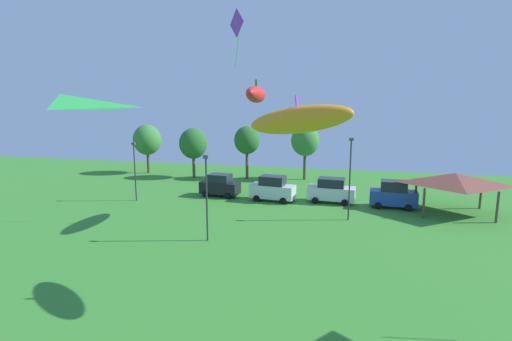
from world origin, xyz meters
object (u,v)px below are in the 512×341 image
(treeline_tree_3, at_px, (305,141))
(treeline_tree_0, at_px, (147,140))
(treeline_tree_1, at_px, (193,144))
(parked_car_rightmost_in_row, at_px, (393,195))
(light_post_0, at_px, (207,193))
(kite_flying_1, at_px, (298,120))
(parked_car_third_from_left, at_px, (331,191))
(kite_flying_4, at_px, (237,25))
(parked_car_leftmost, at_px, (220,185))
(light_post_2, at_px, (350,175))
(kite_flying_9, at_px, (62,123))
(treeline_tree_2, at_px, (247,140))
(kite_flying_6, at_px, (256,95))
(park_pavilion, at_px, (455,179))
(light_post_1, at_px, (135,168))
(parked_car_second_from_left, at_px, (273,189))

(treeline_tree_3, bearing_deg, treeline_tree_0, -178.80)
(treeline_tree_0, relative_size, treeline_tree_1, 1.04)
(parked_car_rightmost_in_row, height_order, light_post_0, light_post_0)
(light_post_0, bearing_deg, kite_flying_1, -43.05)
(parked_car_third_from_left, relative_size, light_post_0, 0.75)
(kite_flying_4, height_order, parked_car_rightmost_in_row, kite_flying_4)
(parked_car_leftmost, height_order, light_post_2, light_post_2)
(parked_car_third_from_left, height_order, light_post_0, light_post_0)
(kite_flying_9, distance_m, treeline_tree_2, 38.91)
(kite_flying_1, relative_size, light_post_2, 0.85)
(parked_car_leftmost, bearing_deg, kite_flying_6, -47.52)
(park_pavilion, height_order, treeline_tree_3, treeline_tree_3)
(kite_flying_1, relative_size, kite_flying_4, 1.33)
(light_post_2, xyz_separation_m, treeline_tree_1, (-19.54, 14.25, 0.55))
(light_post_1, bearing_deg, light_post_2, -4.75)
(light_post_2, distance_m, treeline_tree_0, 31.15)
(park_pavilion, bearing_deg, parked_car_third_from_left, 173.13)
(kite_flying_6, height_order, kite_flying_9, kite_flying_6)
(kite_flying_6, relative_size, treeline_tree_3, 0.85)
(parked_car_third_from_left, bearing_deg, kite_flying_4, -128.70)
(kite_flying_9, distance_m, parked_car_rightmost_in_row, 31.48)
(kite_flying_1, bearing_deg, kite_flying_6, 112.43)
(kite_flying_9, xyz_separation_m, parked_car_third_from_left, (6.24, 28.68, -8.03))
(light_post_0, distance_m, treeline_tree_0, 28.92)
(kite_flying_1, xyz_separation_m, light_post_2, (2.48, 14.11, -5.09))
(light_post_1, height_order, treeline_tree_2, treeline_tree_2)
(parked_car_leftmost, bearing_deg, treeline_tree_1, 132.68)
(park_pavilion, height_order, treeline_tree_1, treeline_tree_1)
(light_post_2, bearing_deg, kite_flying_4, -165.53)
(parked_car_third_from_left, bearing_deg, kite_flying_9, -98.41)
(parked_car_second_from_left, bearing_deg, light_post_0, -93.35)
(treeline_tree_2, xyz_separation_m, treeline_tree_3, (7.16, 1.08, 0.01))
(parked_car_leftmost, relative_size, light_post_0, 0.68)
(parked_car_second_from_left, distance_m, parked_car_third_from_left, 5.71)
(parked_car_rightmost_in_row, xyz_separation_m, treeline_tree_0, (-30.79, 10.97, 3.29))
(parked_car_third_from_left, bearing_deg, treeline_tree_1, 157.73)
(park_pavilion, bearing_deg, kite_flying_9, -121.61)
(parked_car_third_from_left, height_order, park_pavilion, park_pavilion)
(parked_car_third_from_left, distance_m, treeline_tree_3, 12.01)
(kite_flying_9, distance_m, light_post_1, 28.50)
(kite_flying_1, height_order, treeline_tree_3, kite_flying_1)
(parked_car_third_from_left, height_order, treeline_tree_3, treeline_tree_3)
(treeline_tree_0, distance_m, treeline_tree_2, 14.11)
(light_post_0, bearing_deg, light_post_2, 37.54)
(parked_car_rightmost_in_row, bearing_deg, treeline_tree_1, 161.16)
(parked_car_second_from_left, bearing_deg, parked_car_leftmost, -179.32)
(parked_car_leftmost, relative_size, treeline_tree_0, 0.63)
(kite_flying_1, height_order, treeline_tree_1, kite_flying_1)
(parked_car_third_from_left, relative_size, treeline_tree_2, 0.69)
(kite_flying_4, xyz_separation_m, treeline_tree_3, (3.29, 18.55, -10.61))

